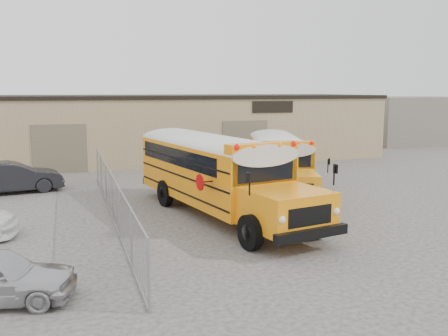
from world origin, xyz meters
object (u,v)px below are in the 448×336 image
object	(u,v)px
school_bus_left	(155,151)
school_bus_right	(267,145)
tarp_bundle	(276,211)
car_dark	(13,177)

from	to	relation	value
school_bus_left	school_bus_right	xyz separation A→B (m)	(7.46, 2.63, -0.26)
tarp_bundle	car_dark	world-z (taller)	tarp_bundle
school_bus_right	tarp_bundle	xyz separation A→B (m)	(-4.94, -12.70, -0.83)
school_bus_left	tarp_bundle	bearing A→B (deg)	-75.89
school_bus_right	car_dark	xyz separation A→B (m)	(-14.51, -2.17, -0.87)
school_bus_left	tarp_bundle	size ratio (longest dim) A/B	7.26
tarp_bundle	school_bus_left	bearing A→B (deg)	104.11
school_bus_left	tarp_bundle	distance (m)	10.43
tarp_bundle	car_dark	distance (m)	14.23
school_bus_left	tarp_bundle	xyz separation A→B (m)	(2.53, -10.06, -1.09)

